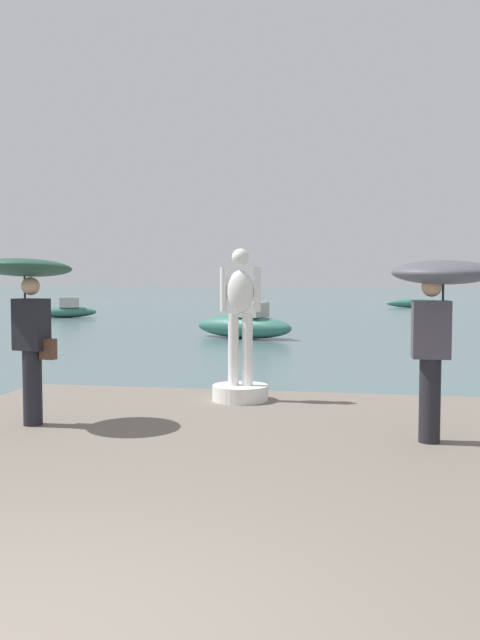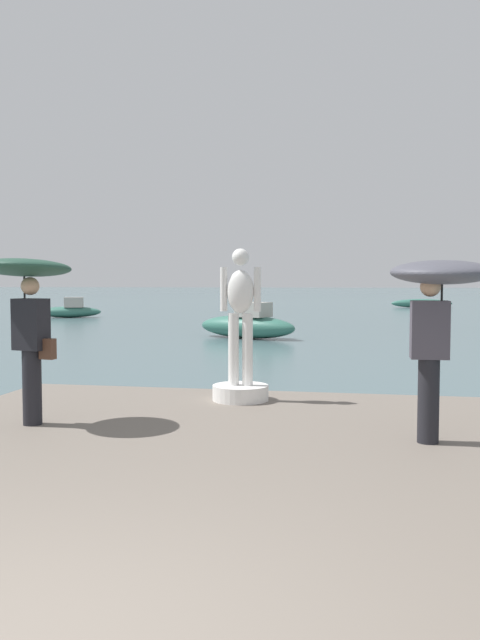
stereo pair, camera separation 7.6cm
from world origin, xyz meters
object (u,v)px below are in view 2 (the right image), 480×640
object	(u,v)px
statue_white_figure	(241,351)
onlooker_left	(27,293)
boat_mid	(70,310)
onlooker_right	(439,295)
boat_far	(247,325)
boat_near	(422,303)

from	to	relation	value
statue_white_figure	onlooker_left	bearing A→B (deg)	-138.78
statue_white_figure	boat_mid	xyz separation A→B (m)	(-14.86, 26.08, -0.69)
statue_white_figure	onlooker_right	xyz separation A→B (m)	(2.44, -1.98, 0.84)
statue_white_figure	onlooker_left	distance (m)	3.04
onlooker_left	boat_far	size ratio (longest dim) A/B	0.47
statue_white_figure	onlooker_right	distance (m)	3.25
boat_near	onlooker_left	bearing A→B (deg)	-100.88
onlooker_left	onlooker_right	xyz separation A→B (m)	(4.63, -0.06, -0.01)
onlooker_left	boat_far	distance (m)	16.35
statue_white_figure	boat_near	bearing A→B (deg)	81.41
boat_far	boat_near	bearing A→B (deg)	73.19
boat_mid	boat_far	world-z (taller)	boat_far
boat_near	boat_mid	size ratio (longest dim) A/B	1.30
onlooker_left	boat_near	size ratio (longest dim) A/B	0.40
onlooker_left	onlooker_right	bearing A→B (deg)	-0.71
boat_mid	boat_far	bearing A→B (deg)	-43.16
statue_white_figure	boat_near	size ratio (longest dim) A/B	0.44
onlooker_right	boat_near	world-z (taller)	onlooker_right
statue_white_figure	boat_mid	size ratio (longest dim) A/B	0.57
onlooker_left	boat_far	bearing A→B (deg)	90.58
boat_near	boat_far	bearing A→B (deg)	-106.81
onlooker_left	boat_near	bearing A→B (deg)	79.12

